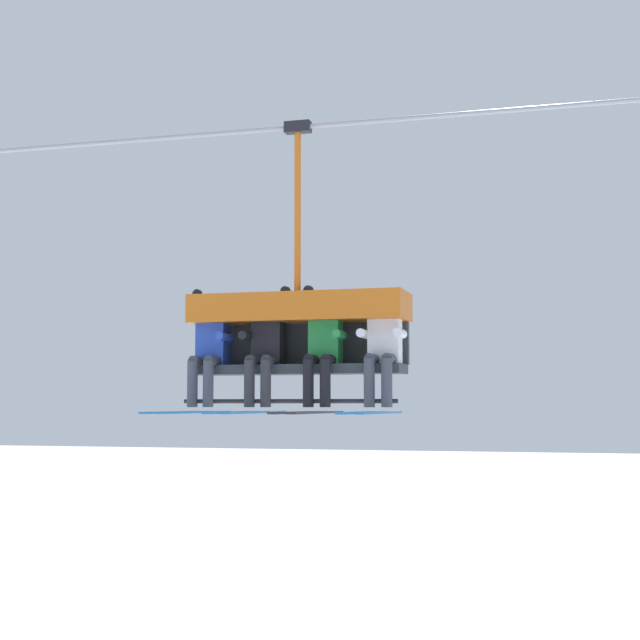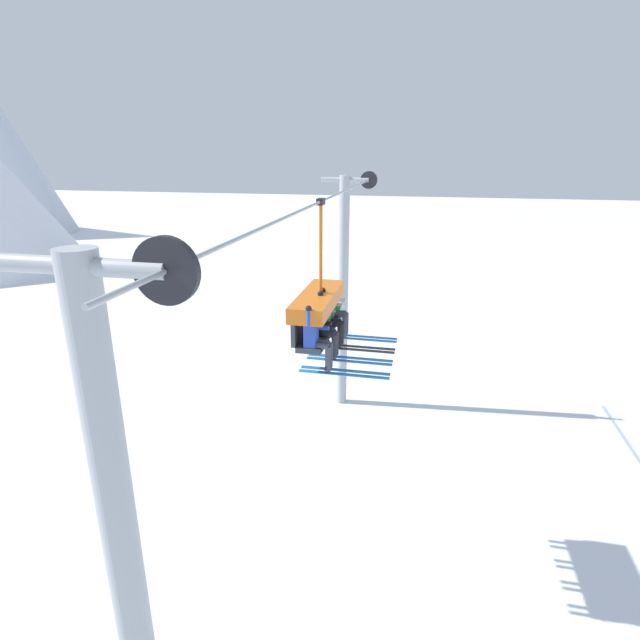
{
  "view_description": "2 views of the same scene",
  "coord_description": "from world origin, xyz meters",
  "px_view_note": "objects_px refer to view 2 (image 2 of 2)",
  "views": [
    {
      "loc": [
        2.58,
        -10.59,
        5.27
      ],
      "look_at": [
        -0.15,
        -0.93,
        6.14
      ],
      "focal_mm": 55.0,
      "sensor_mm": 36.0,
      "label": 1
    },
    {
      "loc": [
        -9.8,
        -2.81,
        9.12
      ],
      "look_at": [
        -0.34,
        -0.77,
        5.84
      ],
      "focal_mm": 28.0,
      "sensor_mm": 36.0,
      "label": 2
    }
  ],
  "objects_px": {
    "lift_tower_far": "(344,290)",
    "skier_green": "(330,316)",
    "skier_blue": "(317,337)",
    "skier_black": "(324,326)",
    "skier_white": "(336,308)",
    "chairlift_chair": "(317,307)",
    "lift_tower_near": "(135,615)"
  },
  "relations": [
    {
      "from": "lift_tower_near",
      "to": "chairlift_chair",
      "type": "bearing_deg",
      "value": -6.91
    },
    {
      "from": "skier_blue",
      "to": "skier_white",
      "type": "bearing_deg",
      "value": -0.21
    },
    {
      "from": "skier_green",
      "to": "skier_white",
      "type": "distance_m",
      "value": 0.63
    },
    {
      "from": "skier_black",
      "to": "skier_green",
      "type": "xyz_separation_m",
      "value": [
        0.62,
        0.0,
        0.0
      ]
    },
    {
      "from": "lift_tower_far",
      "to": "skier_black",
      "type": "xyz_separation_m",
      "value": [
        -7.87,
        -0.92,
        1.45
      ]
    },
    {
      "from": "skier_green",
      "to": "skier_white",
      "type": "bearing_deg",
      "value": -0.62
    },
    {
      "from": "lift_tower_near",
      "to": "skier_green",
      "type": "bearing_deg",
      "value": -8.52
    },
    {
      "from": "skier_black",
      "to": "chairlift_chair",
      "type": "bearing_deg",
      "value": 34.59
    },
    {
      "from": "lift_tower_far",
      "to": "skier_black",
      "type": "relative_size",
      "value": 5.0
    },
    {
      "from": "skier_white",
      "to": "chairlift_chair",
      "type": "bearing_deg",
      "value": 166.79
    },
    {
      "from": "skier_white",
      "to": "lift_tower_near",
      "type": "bearing_deg",
      "value": 172.2
    },
    {
      "from": "chairlift_chair",
      "to": "skier_blue",
      "type": "bearing_deg",
      "value": -167.23
    },
    {
      "from": "skier_blue",
      "to": "skier_green",
      "type": "bearing_deg",
      "value": 0.0
    },
    {
      "from": "chairlift_chair",
      "to": "skier_blue",
      "type": "relative_size",
      "value": 1.77
    },
    {
      "from": "lift_tower_near",
      "to": "lift_tower_far",
      "type": "height_order",
      "value": "same"
    },
    {
      "from": "lift_tower_far",
      "to": "skier_green",
      "type": "bearing_deg",
      "value": -172.74
    },
    {
      "from": "chairlift_chair",
      "to": "skier_white",
      "type": "relative_size",
      "value": 1.77
    },
    {
      "from": "skier_black",
      "to": "skier_white",
      "type": "xyz_separation_m",
      "value": [
        1.25,
        -0.01,
        -0.02
      ]
    },
    {
      "from": "lift_tower_near",
      "to": "lift_tower_far",
      "type": "xyz_separation_m",
      "value": [
        13.41,
        0.0,
        0.0
      ]
    },
    {
      "from": "chairlift_chair",
      "to": "skier_blue",
      "type": "height_order",
      "value": "chairlift_chair"
    },
    {
      "from": "lift_tower_far",
      "to": "skier_white",
      "type": "height_order",
      "value": "lift_tower_far"
    },
    {
      "from": "skier_black",
      "to": "skier_white",
      "type": "relative_size",
      "value": 1.0
    },
    {
      "from": "skier_green",
      "to": "skier_white",
      "type": "xyz_separation_m",
      "value": [
        0.63,
        -0.01,
        -0.02
      ]
    },
    {
      "from": "skier_blue",
      "to": "lift_tower_near",
      "type": "bearing_deg",
      "value": 169.34
    },
    {
      "from": "lift_tower_near",
      "to": "skier_white",
      "type": "height_order",
      "value": "lift_tower_near"
    },
    {
      "from": "lift_tower_near",
      "to": "lift_tower_far",
      "type": "bearing_deg",
      "value": 0.0
    },
    {
      "from": "lift_tower_near",
      "to": "skier_green",
      "type": "distance_m",
      "value": 6.4
    },
    {
      "from": "skier_blue",
      "to": "skier_green",
      "type": "relative_size",
      "value": 1.0
    },
    {
      "from": "skier_black",
      "to": "lift_tower_near",
      "type": "bearing_deg",
      "value": 170.54
    },
    {
      "from": "skier_blue",
      "to": "skier_black",
      "type": "xyz_separation_m",
      "value": [
        0.63,
        0.0,
        0.0
      ]
    },
    {
      "from": "lift_tower_near",
      "to": "skier_blue",
      "type": "xyz_separation_m",
      "value": [
        4.91,
        -0.92,
        1.45
      ]
    },
    {
      "from": "chairlift_chair",
      "to": "skier_white",
      "type": "height_order",
      "value": "chairlift_chair"
    }
  ]
}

